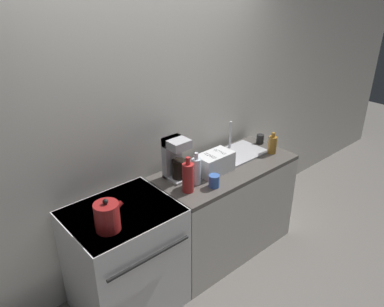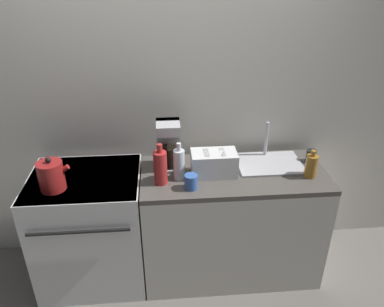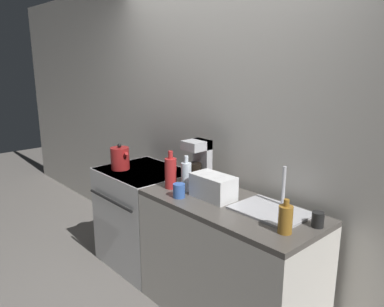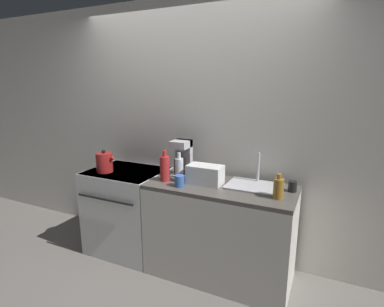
# 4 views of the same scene
# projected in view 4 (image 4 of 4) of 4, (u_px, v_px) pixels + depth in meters

# --- Properties ---
(ground_plane) EXTENTS (12.00, 12.00, 0.00)m
(ground_plane) POSITION_uv_depth(u_px,v_px,m) (160.00, 278.00, 2.80)
(ground_plane) COLOR slate
(wall_back) EXTENTS (8.00, 0.05, 2.60)m
(wall_back) POSITION_uv_depth(u_px,v_px,m) (192.00, 130.00, 3.11)
(wall_back) COLOR silver
(wall_back) RESTS_ON ground_plane
(stove) EXTENTS (0.77, 0.67, 0.89)m
(stove) POSITION_uv_depth(u_px,v_px,m) (128.00, 209.00, 3.21)
(stove) COLOR silver
(stove) RESTS_ON ground_plane
(counter_block) EXTENTS (1.31, 0.60, 0.89)m
(counter_block) POSITION_uv_depth(u_px,v_px,m) (220.00, 231.00, 2.76)
(counter_block) COLOR silver
(counter_block) RESTS_ON ground_plane
(kettle) EXTENTS (0.21, 0.17, 0.23)m
(kettle) POSITION_uv_depth(u_px,v_px,m) (104.00, 162.00, 3.05)
(kettle) COLOR maroon
(kettle) RESTS_ON stove
(toaster) EXTENTS (0.31, 0.18, 0.17)m
(toaster) POSITION_uv_depth(u_px,v_px,m) (205.00, 174.00, 2.70)
(toaster) COLOR white
(toaster) RESTS_ON counter_block
(coffee_maker) EXTENTS (0.16, 0.19, 0.35)m
(coffee_maker) POSITION_uv_depth(u_px,v_px,m) (182.00, 157.00, 2.93)
(coffee_maker) COLOR #B7B7BC
(coffee_maker) RESTS_ON counter_block
(sink_tray) EXTENTS (0.47, 0.34, 0.28)m
(sink_tray) POSITION_uv_depth(u_px,v_px,m) (254.00, 185.00, 2.63)
(sink_tray) COLOR #B7B7BC
(sink_tray) RESTS_ON counter_block
(bottle_clear) EXTENTS (0.08, 0.08, 0.27)m
(bottle_clear) POSITION_uv_depth(u_px,v_px,m) (179.00, 169.00, 2.76)
(bottle_clear) COLOR silver
(bottle_clear) RESTS_ON counter_block
(bottle_amber) EXTENTS (0.08, 0.08, 0.20)m
(bottle_amber) POSITION_uv_depth(u_px,v_px,m) (278.00, 188.00, 2.34)
(bottle_amber) COLOR #9E6B23
(bottle_amber) RESTS_ON counter_block
(bottle_red) EXTENTS (0.09, 0.09, 0.29)m
(bottle_red) POSITION_uv_depth(u_px,v_px,m) (165.00, 168.00, 2.77)
(bottle_red) COLOR #B72828
(bottle_red) RESTS_ON counter_block
(cup_blue) EXTENTS (0.09, 0.09, 0.10)m
(cup_blue) POSITION_uv_depth(u_px,v_px,m) (180.00, 181.00, 2.63)
(cup_blue) COLOR #3860B2
(cup_blue) RESTS_ON counter_block
(cup_black) EXTENTS (0.07, 0.07, 0.09)m
(cup_black) POSITION_uv_depth(u_px,v_px,m) (292.00, 186.00, 2.50)
(cup_black) COLOR black
(cup_black) RESTS_ON counter_block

